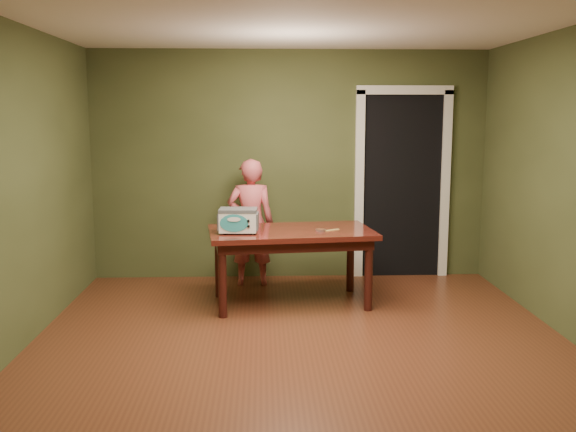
{
  "coord_description": "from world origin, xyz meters",
  "views": [
    {
      "loc": [
        -0.31,
        -4.83,
        1.87
      ],
      "look_at": [
        -0.08,
        1.0,
        0.95
      ],
      "focal_mm": 40.0,
      "sensor_mm": 36.0,
      "label": 1
    }
  ],
  "objects": [
    {
      "name": "room_shell",
      "position": [
        0.0,
        0.0,
        1.71
      ],
      "size": [
        4.52,
        5.02,
        2.61
      ],
      "color": "#464F2A",
      "rests_on": "ground"
    },
    {
      "name": "floor",
      "position": [
        0.0,
        0.0,
        0.0
      ],
      "size": [
        5.0,
        5.0,
        0.0
      ],
      "primitive_type": "plane",
      "color": "#5C2D1A",
      "rests_on": "ground"
    },
    {
      "name": "toy_oven",
      "position": [
        -0.55,
        1.25,
        0.88
      ],
      "size": [
        0.39,
        0.28,
        0.24
      ],
      "rotation": [
        0.0,
        0.0,
        -0.05
      ],
      "color": "#4C4F54",
      "rests_on": "dining_table"
    },
    {
      "name": "spatula",
      "position": [
        0.36,
        1.33,
        0.75
      ],
      "size": [
        0.17,
        0.11,
        0.01
      ],
      "primitive_type": "cube",
      "rotation": [
        0.0,
        0.0,
        0.54
      ],
      "color": "#D9C15E",
      "rests_on": "dining_table"
    },
    {
      "name": "child",
      "position": [
        -0.45,
        2.15,
        0.7
      ],
      "size": [
        0.51,
        0.34,
        1.4
      ],
      "primitive_type": "imported",
      "rotation": [
        0.0,
        0.0,
        3.15
      ],
      "color": "#D4575F",
      "rests_on": "floor"
    },
    {
      "name": "baking_pan",
      "position": [
        0.25,
        1.3,
        0.76
      ],
      "size": [
        0.1,
        0.1,
        0.02
      ],
      "color": "silver",
      "rests_on": "dining_table"
    },
    {
      "name": "doorway",
      "position": [
        1.3,
        2.78,
        1.06
      ],
      "size": [
        1.1,
        0.66,
        2.25
      ],
      "color": "black",
      "rests_on": "ground"
    },
    {
      "name": "dining_table",
      "position": [
        -0.04,
        1.39,
        0.65
      ],
      "size": [
        1.69,
        1.08,
        0.75
      ],
      "rotation": [
        0.0,
        0.0,
        0.12
      ],
      "color": "#37120C",
      "rests_on": "floor"
    }
  ]
}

